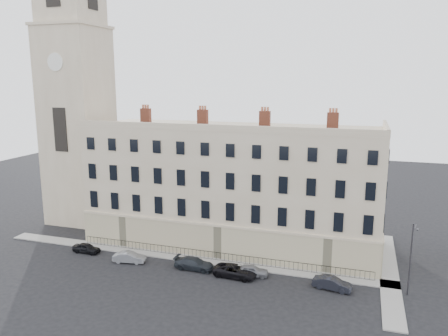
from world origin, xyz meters
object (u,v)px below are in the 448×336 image
at_px(car_d, 235,271).
at_px(streetlamp, 411,256).
at_px(car_c, 194,264).
at_px(car_a, 87,248).
at_px(car_e, 252,271).
at_px(car_b, 129,257).
at_px(car_f, 332,283).

relative_size(car_d, streetlamp, 0.64).
distance_m(car_c, streetlamp, 22.35).
distance_m(car_c, car_d, 4.88).
height_order(car_a, car_e, car_e).
xyz_separation_m(car_a, car_c, (14.26, -0.41, 0.07)).
distance_m(car_d, car_e, 1.78).
relative_size(car_a, car_e, 0.96).
distance_m(car_b, car_d, 12.69).
bearing_deg(streetlamp, car_a, -168.88).
bearing_deg(car_f, car_d, 99.84).
distance_m(car_b, car_e, 14.34).
bearing_deg(streetlamp, car_c, -167.39).
height_order(car_b, car_f, car_f).
relative_size(car_a, car_c, 0.76).
height_order(car_d, car_f, car_d).
xyz_separation_m(car_e, car_f, (8.45, -0.50, 0.03)).
height_order(car_c, streetlamp, streetlamp).
height_order(car_a, car_c, car_c).
height_order(car_d, car_e, car_d).
relative_size(car_c, streetlamp, 0.62).
bearing_deg(car_a, car_b, -97.47).
height_order(car_e, streetlamp, streetlamp).
xyz_separation_m(car_c, streetlamp, (22.08, 0.84, 3.39)).
bearing_deg(car_f, car_a, 97.48).
bearing_deg(car_b, car_e, -96.57).
bearing_deg(car_c, car_b, 95.16).
relative_size(car_b, streetlamp, 0.51).
bearing_deg(car_e, car_c, 82.93).
distance_m(car_a, car_c, 14.26).
distance_m(car_b, car_c, 7.85).
distance_m(car_e, streetlamp, 15.97).
bearing_deg(car_e, car_a, 80.08).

